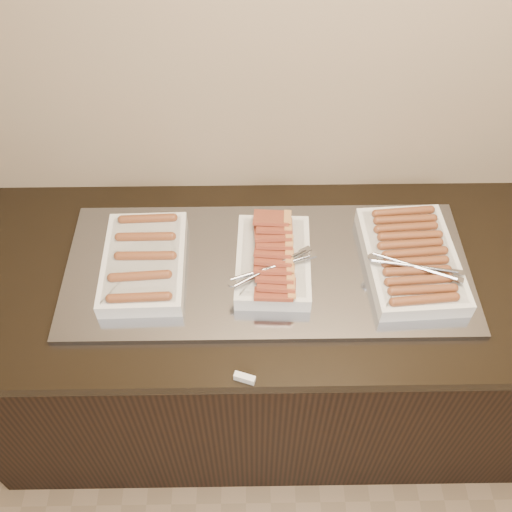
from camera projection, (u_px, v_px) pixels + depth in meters
The scene contains 6 objects.
counter at pixel (270, 347), 2.06m from camera, with size 2.06×0.76×0.90m.
warming_tray at pixel (267, 269), 1.70m from camera, with size 1.20×0.50×0.02m, color gray.
dish_left at pixel (144, 262), 1.67m from camera, with size 0.24×0.36×0.07m.
dish_center at pixel (273, 260), 1.66m from camera, with size 0.26×0.35×0.10m.
dish_right at pixel (411, 259), 1.67m from camera, with size 0.28×0.40×0.08m.
label_holder at pixel (245, 378), 1.47m from camera, with size 0.06×0.02×0.02m, color silver.
Camera 1 is at (-0.06, 1.08, 2.25)m, focal length 40.00 mm.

